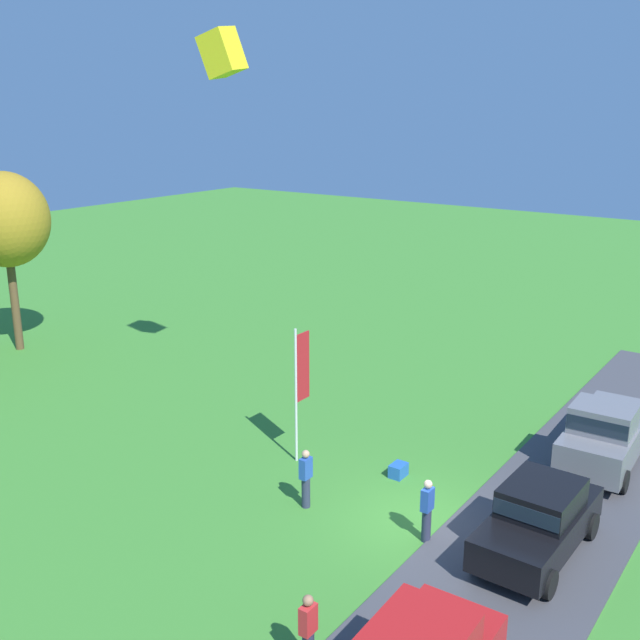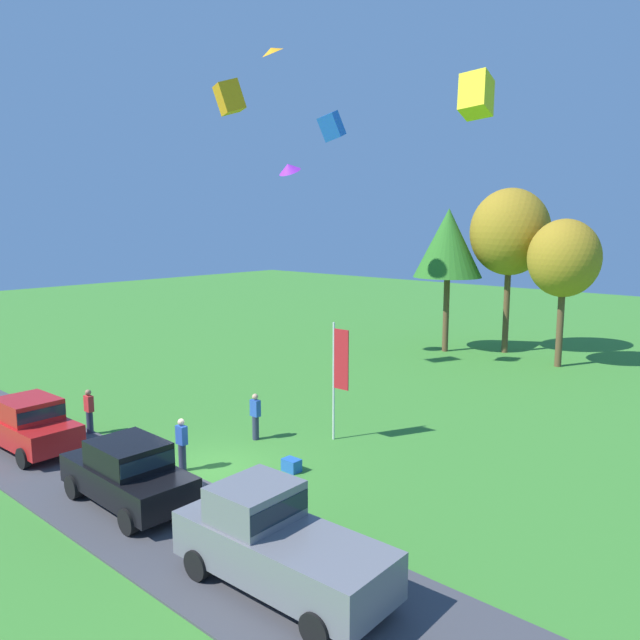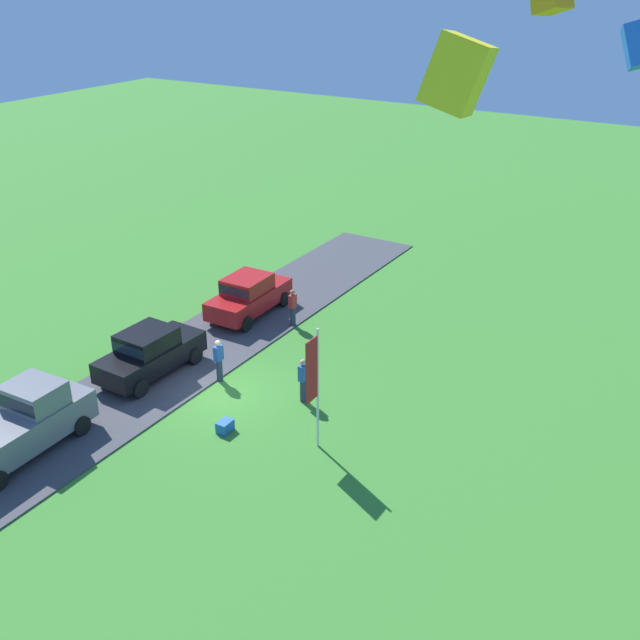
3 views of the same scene
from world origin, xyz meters
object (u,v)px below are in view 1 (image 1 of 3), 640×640
Objects in this scene: person_watching_sky at (306,478)px; cooler_box at (398,470)px; tree_lone_near at (5,220)px; flag_banner at (300,376)px; car_sedan_mid_row at (539,517)px; person_on_lawn at (308,632)px; car_pickup_by_flagpole at (606,433)px; kite_box_over_trees at (222,53)px; person_beside_suv at (427,510)px.

person_watching_sky reaches higher than cooler_box.
tree_lone_near is 17.32m from flag_banner.
tree_lone_near is at bearing 84.92° from car_sedan_mid_row.
person_watching_sky is 3.32m from cooler_box.
person_on_lawn is 0.21× the size of tree_lone_near.
cooler_box is at bearing -91.83° from tree_lone_near.
tree_lone_near is 14.26× the size of cooler_box.
person_on_lawn is (-6.43, 2.27, -0.16)m from car_sedan_mid_row.
kite_box_over_trees reaches higher than car_pickup_by_flagpole.
person_on_lawn is 9.41m from flag_banner.
flag_banner is at bearing -115.52° from kite_box_over_trees.
flag_banner is 4.07m from cooler_box.
tree_lone_near is (3.24, 22.38, 5.00)m from person_beside_suv.
flag_banner is 11.05m from kite_box_over_trees.
person_beside_suv is at bearing 2.54° from person_on_lawn.
kite_box_over_trees is (4.24, 10.29, 11.48)m from person_beside_suv.
person_watching_sky is at bearing -140.62° from flag_banner.
flag_banner is at bearing 37.66° from person_on_lawn.
person_beside_suv is at bearing -138.72° from cooler_box.
car_sedan_mid_row is 25.45m from tree_lone_near.
person_beside_suv is (-1.03, 2.51, -0.16)m from car_sedan_mid_row.
car_sedan_mid_row is 7.93× the size of cooler_box.
person_beside_suv reaches higher than cooler_box.
person_watching_sky is (-7.25, 6.00, -0.23)m from car_pickup_by_flagpole.
person_on_lawn is at bearing -177.46° from person_beside_suv.
person_beside_suv is 15.99m from kite_box_over_trees.
car_sedan_mid_row is at bearing -108.15° from cooler_box.
person_watching_sky is (-1.44, 6.00, -0.16)m from car_sedan_mid_row.
car_pickup_by_flagpole is 0.63× the size of tree_lone_near.
cooler_box is at bearing -77.43° from flag_banner.
person_on_lawn is 3.05× the size of cooler_box.
car_sedan_mid_row is 1.03× the size of flag_banner.
tree_lone_near is at bearing 79.05° from person_watching_sky.
kite_box_over_trees is at bearing 64.48° from flag_banner.
car_sedan_mid_row is 2.60× the size of person_beside_suv.
person_watching_sky is at bearing 36.83° from person_on_lawn.
flag_banner is at bearing 39.38° from person_watching_sky.
car_pickup_by_flagpole is at bearing -20.16° from person_beside_suv.
car_pickup_by_flagpole is at bearing -58.01° from flag_banner.
car_sedan_mid_row is at bearing 180.00° from car_pickup_by_flagpole.
flag_banner is (-1.34, -16.98, -3.15)m from tree_lone_near.
kite_box_over_trees is at bearing 55.60° from person_watching_sky.
person_on_lawn is 24.72m from tree_lone_near.
cooler_box is 0.40× the size of kite_box_over_trees.
kite_box_over_trees reaches higher than tree_lone_near.
kite_box_over_trees is at bearing -85.27° from tree_lone_near.
car_pickup_by_flagpole is at bearing -81.77° from tree_lone_near.
tree_lone_near is (8.64, 22.62, 5.00)m from person_on_lawn.
kite_box_over_trees reaches higher than person_beside_suv.
person_on_lawn is at bearing -143.17° from person_watching_sky.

